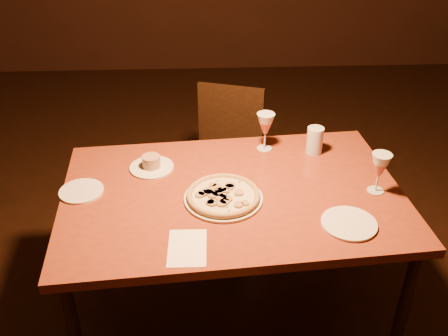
{
  "coord_description": "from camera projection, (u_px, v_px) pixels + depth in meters",
  "views": [
    {
      "loc": [
        -0.03,
        -1.61,
        1.96
      ],
      "look_at": [
        0.05,
        0.15,
        0.84
      ],
      "focal_mm": 40.0,
      "sensor_mm": 36.0,
      "label": 1
    }
  ],
  "objects": [
    {
      "name": "floor",
      "position": [
        215.0,
        333.0,
        2.4
      ],
      "size": [
        7.0,
        7.0,
        0.0
      ],
      "primitive_type": "plane",
      "color": "black",
      "rests_on": "ground"
    },
    {
      "name": "ramekin_saucer",
      "position": [
        152.0,
        164.0,
        2.23
      ],
      "size": [
        0.2,
        0.2,
        0.06
      ],
      "color": "silver",
      "rests_on": "dining_table"
    },
    {
      "name": "wine_glass_right",
      "position": [
        379.0,
        173.0,
        2.04
      ],
      "size": [
        0.08,
        0.08,
        0.18
      ],
      "primitive_type": null,
      "color": "#C75B52",
      "rests_on": "dining_table"
    },
    {
      "name": "menu_card",
      "position": [
        187.0,
        248.0,
        1.79
      ],
      "size": [
        0.14,
        0.2,
        0.0
      ],
      "primitive_type": "cube",
      "rotation": [
        0.0,
        0.0,
        -0.02
      ],
      "color": "white",
      "rests_on": "dining_table"
    },
    {
      "name": "dining_table",
      "position": [
        232.0,
        204.0,
        2.12
      ],
      "size": [
        1.48,
        1.02,
        0.76
      ],
      "rotation": [
        0.0,
        0.0,
        0.08
      ],
      "color": "maroon",
      "rests_on": "floor"
    },
    {
      "name": "wine_glass_far",
      "position": [
        265.0,
        132.0,
        2.34
      ],
      "size": [
        0.08,
        0.08,
        0.19
      ],
      "primitive_type": null,
      "color": "#C75B52",
      "rests_on": "dining_table"
    },
    {
      "name": "pizza_plate",
      "position": [
        223.0,
        196.0,
        2.03
      ],
      "size": [
        0.32,
        0.32,
        0.04
      ],
      "color": "silver",
      "rests_on": "dining_table"
    },
    {
      "name": "side_plate_left",
      "position": [
        81.0,
        191.0,
        2.08
      ],
      "size": [
        0.18,
        0.18,
        0.01
      ],
      "primitive_type": "cylinder",
      "color": "silver",
      "rests_on": "dining_table"
    },
    {
      "name": "water_tumbler",
      "position": [
        315.0,
        140.0,
        2.33
      ],
      "size": [
        0.08,
        0.08,
        0.13
      ],
      "primitive_type": "cylinder",
      "color": "silver",
      "rests_on": "dining_table"
    },
    {
      "name": "side_plate_near",
      "position": [
        349.0,
        223.0,
        1.9
      ],
      "size": [
        0.21,
        0.21,
        0.01
      ],
      "primitive_type": "cylinder",
      "color": "silver",
      "rests_on": "dining_table"
    },
    {
      "name": "chair_far",
      "position": [
        226.0,
        150.0,
        2.96
      ],
      "size": [
        0.5,
        0.5,
        0.82
      ],
      "rotation": [
        0.0,
        0.0,
        -0.31
      ],
      "color": "black",
      "rests_on": "floor"
    }
  ]
}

